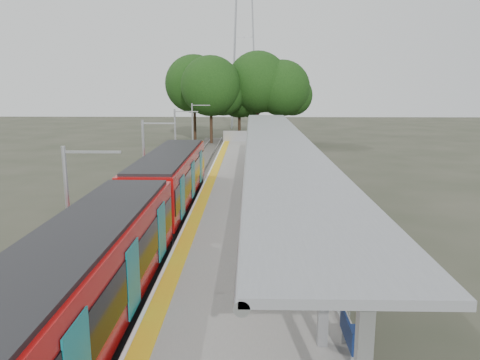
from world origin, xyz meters
The scene contains 15 objects.
trackbed centered at (-4.50, 20.00, 0.12)m, with size 3.00×70.00×0.24m, color #59544C.
platform centered at (0.00, 20.00, 0.50)m, with size 6.00×50.00×1.00m, color gray.
tactile_strip centered at (-2.55, 20.00, 1.01)m, with size 0.60×50.00×0.02m, color gold.
end_fence centered at (0.00, 44.95, 1.60)m, with size 6.00×0.10×1.20m, color #9EA0A5.
train centered at (-4.50, 10.51, 2.05)m, with size 2.74×27.60×3.62m.
canopy centered at (1.61, 16.19, 4.20)m, with size 3.27×38.00×3.66m.
pylon centered at (-1.00, 73.00, 19.00)m, with size 8.00×4.00×38.00m, color #9EA0A5, non-canonical shape.
tree_cluster centered at (-1.79, 51.86, 7.25)m, with size 18.79×12.06×11.63m.
catenary_masts centered at (-6.22, 19.00, 2.91)m, with size 2.08×48.16×5.40m.
bench_near centered at (2.62, 1.52, 1.51)m, with size 0.43×1.42×0.97m.
bench_mid centered at (2.18, 14.14, 1.48)m, with size 0.93×1.37×0.90m.
bench_far centered at (2.45, 27.71, 1.49)m, with size 0.94×1.41×0.93m.
info_pillar_near centered at (0.73, 5.39, 1.74)m, with size 0.39×0.39×1.71m.
info_pillar_far centered at (1.66, 26.61, 1.81)m, with size 0.42×0.42×1.86m.
litter_bin centered at (2.13, 20.83, 1.40)m, with size 0.39×0.39×0.81m, color #9EA0A5.
Camera 1 is at (0.16, -8.85, 7.50)m, focal length 35.00 mm.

